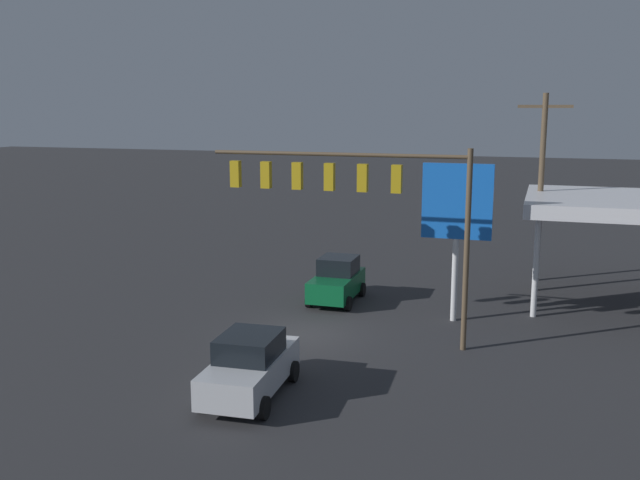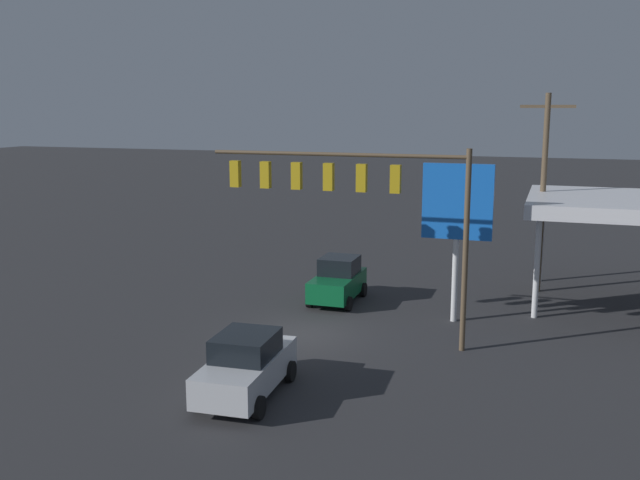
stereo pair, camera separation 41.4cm
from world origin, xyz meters
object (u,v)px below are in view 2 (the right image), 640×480
object	(u,v)px
traffic_signal_assembly	(349,189)
price_sign	(457,208)
utility_pole	(543,188)
sedan_waiting	(246,365)
hatchback_crossing	(338,280)

from	to	relation	value
traffic_signal_assembly	price_sign	size ratio (longest dim) A/B	1.51
price_sign	traffic_signal_assembly	bearing A→B (deg)	44.68
utility_pole	sedan_waiting	xyz separation A→B (m)	(7.87, 15.54, -3.90)
utility_pole	hatchback_crossing	distance (m)	10.34
traffic_signal_assembly	price_sign	xyz separation A→B (m)	(-3.44, -3.40, -0.98)
utility_pole	price_sign	distance (m)	6.72
price_sign	sedan_waiting	world-z (taller)	price_sign
utility_pole	traffic_signal_assembly	bearing A→B (deg)	55.28
sedan_waiting	hatchback_crossing	size ratio (longest dim) A/B	1.18
price_sign	sedan_waiting	bearing A→B (deg)	63.27
hatchback_crossing	traffic_signal_assembly	bearing A→B (deg)	21.12
price_sign	sedan_waiting	xyz separation A→B (m)	(4.82, 9.56, -3.67)
utility_pole	sedan_waiting	world-z (taller)	utility_pole
sedan_waiting	traffic_signal_assembly	bearing A→B (deg)	164.32
traffic_signal_assembly	utility_pole	size ratio (longest dim) A/B	1.05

